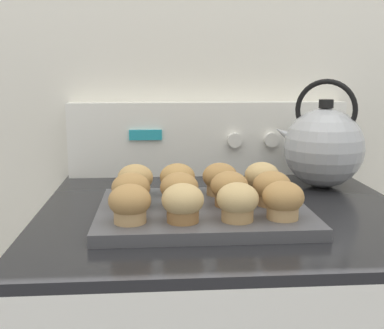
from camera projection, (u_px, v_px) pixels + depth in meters
The scene contains 16 objects.
wall_back at pixel (206, 77), 1.32m from camera, with size 8.00×0.05×2.40m.
control_panel at pixel (208, 139), 1.30m from camera, with size 0.74×0.07×0.20m.
muffin_pan at pixel (203, 212), 0.92m from camera, with size 0.40×0.31×0.02m.
muffin_r0_c0 at pixel (130, 204), 0.82m from camera, with size 0.07×0.07×0.07m.
muffin_r0_c1 at pixel (183, 203), 0.82m from camera, with size 0.07×0.07×0.07m.
muffin_r0_c2 at pixel (236, 202), 0.83m from camera, with size 0.07×0.07×0.07m.
muffin_r0_c3 at pixel (283, 200), 0.84m from camera, with size 0.07×0.07×0.07m.
muffin_r1_c0 at pixel (131, 190), 0.91m from camera, with size 0.07×0.07×0.07m.
muffin_r1_c1 at pixel (179, 190), 0.91m from camera, with size 0.07×0.07×0.07m.
muffin_r1_c2 at pixel (228, 189), 0.92m from camera, with size 0.07×0.07×0.07m.
muffin_r1_c3 at pixel (272, 188), 0.93m from camera, with size 0.07×0.07×0.07m.
muffin_r2_c0 at pixel (135, 180), 0.99m from camera, with size 0.07×0.07×0.07m.
muffin_r2_c1 at pixel (177, 179), 1.00m from camera, with size 0.07×0.07×0.07m.
muffin_r2_c2 at pixel (220, 179), 1.01m from camera, with size 0.07×0.07×0.07m.
muffin_r2_c3 at pixel (262, 178), 1.01m from camera, with size 0.07×0.07×0.07m.
tea_kettle at pixel (323, 146), 1.16m from camera, with size 0.22×0.19×0.26m.
Camera 1 is at (-0.14, -0.59, 1.22)m, focal length 45.00 mm.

